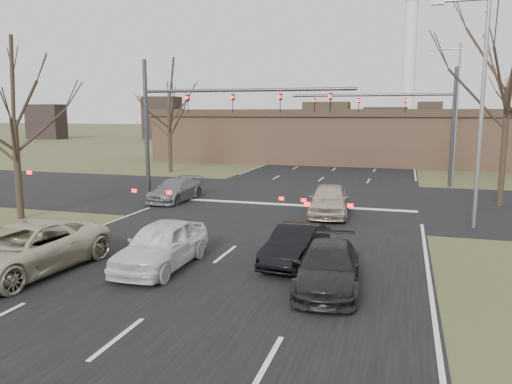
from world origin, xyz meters
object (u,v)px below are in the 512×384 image
Objects in this scene: building at (364,136)px; mast_arm_near at (198,111)px; streetlight_right_far at (454,104)px; streetlight_right_near at (478,99)px; car_white_sedan at (161,245)px; car_charcoal_sedan at (328,267)px; car_grey_ahead at (175,190)px; car_silver_ahead at (329,200)px; mast_arm_far at (410,112)px; car_black_hatch at (296,245)px; car_silver_suv at (25,249)px.

building is 3.50× the size of mast_arm_near.
mast_arm_near is 20.20m from streetlight_right_far.
car_white_sedan is (-10.31, -8.96, -4.82)m from streetlight_right_near.
car_charcoal_sedan is 15.78m from car_grey_ahead.
car_grey_ahead is at bearing 113.52° from car_white_sedan.
car_grey_ahead is (-1.27, -0.57, -4.44)m from mast_arm_near.
car_white_sedan is at bearing -112.61° from streetlight_right_far.
mast_arm_near reaches higher than car_silver_ahead.
car_black_hatch is (-3.57, -20.27, -4.38)m from mast_arm_far.
car_charcoal_sedan is at bearing -95.58° from mast_arm_far.
car_silver_ahead is at bearing -112.84° from streetlight_right_far.
car_white_sedan is at bearing -72.64° from mast_arm_near.
streetlight_right_near is 14.49m from car_white_sedan.
car_black_hatch is (-6.71, -24.27, -4.95)m from streetlight_right_far.
car_silver_suv is at bearing -129.11° from car_silver_ahead.
mast_arm_far is at bearing -128.11° from streetlight_right_far.
streetlight_right_far reaches higher than mast_arm_near.
streetlight_right_far reaches higher than car_grey_ahead.
car_silver_suv is (-7.28, -38.76, -1.87)m from building.
streetlight_right_near is at bearing -78.53° from mast_arm_far.
building is 4.24× the size of streetlight_right_near.
car_silver_suv is 1.31× the size of car_charcoal_sedan.
building reaches higher than car_black_hatch.
car_white_sedan is 1.02× the size of car_grey_ahead.
streetlight_right_far is at bearing -56.35° from building.
car_white_sedan is 0.98× the size of car_silver_ahead.
car_grey_ahead is (-12.68, -10.57, -4.38)m from mast_arm_far.
car_silver_suv reaches higher than car_charcoal_sedan.
building is 9.23× the size of car_silver_ahead.
car_silver_suv is (-0.05, -13.76, -4.28)m from mast_arm_near.
streetlight_right_far is at bearing 61.96° from car_silver_ahead.
mast_arm_far reaches higher than car_white_sedan.
mast_arm_near is at bearing 95.25° from car_silver_suv.
car_grey_ahead is (-1.22, 13.18, -0.16)m from car_silver_suv.
car_silver_suv is at bearing -90.22° from mast_arm_near.
streetlight_right_far is at bearing 80.89° from car_black_hatch.
car_silver_suv reaches higher than car_white_sedan.
mast_arm_near reaches higher than car_black_hatch.
building is at bearing 85.90° from car_silver_ahead.
car_silver_suv is 13.24m from car_grey_ahead.
car_grey_ahead is (-15.82, -14.57, -4.95)m from streetlight_right_far.
car_grey_ahead is at bearing 139.56° from car_black_hatch.
car_silver_ahead is (-0.09, 8.13, 0.14)m from car_black_hatch.
car_silver_suv is 8.63m from car_black_hatch.
streetlight_right_near is at bearing -76.31° from building.
streetlight_right_far is (7.32, -11.00, 2.92)m from building.
mast_arm_far is at bearing 41.22° from mast_arm_near.
car_white_sedan is (-10.81, -25.96, -4.82)m from streetlight_right_far.
mast_arm_near is at bearing 159.33° from car_silver_ahead.
car_silver_ahead reaches higher than car_white_sedan.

